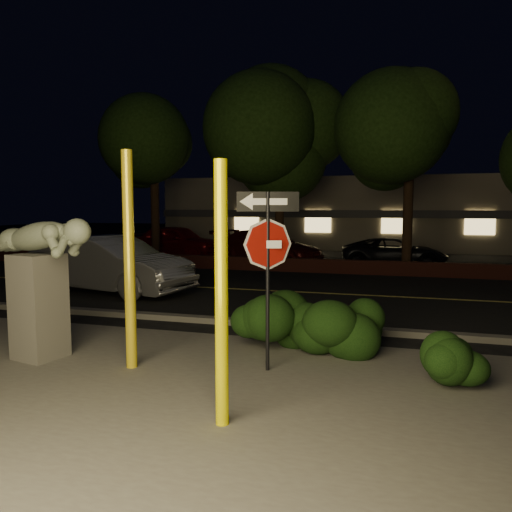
{
  "coord_description": "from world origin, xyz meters",
  "views": [
    {
      "loc": [
        2.24,
        -6.63,
        2.43
      ],
      "look_at": [
        -0.05,
        1.27,
        1.6
      ],
      "focal_mm": 35.0,
      "sensor_mm": 36.0,
      "label": 1
    }
  ],
  "objects": [
    {
      "name": "curb",
      "position": [
        0.0,
        2.9,
        0.06
      ],
      "size": [
        80.0,
        0.25,
        0.12
      ],
      "primitive_type": "cube",
      "color": "#4C4944",
      "rests_on": "ground"
    },
    {
      "name": "tree_far_b",
      "position": [
        -2.5,
        13.2,
        6.05
      ],
      "size": [
        5.2,
        5.2,
        8.41
      ],
      "color": "black",
      "rests_on": "ground"
    },
    {
      "name": "tree_far_c",
      "position": [
        2.5,
        12.8,
        5.66
      ],
      "size": [
        4.8,
        4.8,
        7.84
      ],
      "color": "black",
      "rests_on": "ground"
    },
    {
      "name": "tree_far_a",
      "position": [
        -8.0,
        13.0,
        5.34
      ],
      "size": [
        4.6,
        4.6,
        7.43
      ],
      "color": "black",
      "rests_on": "ground"
    },
    {
      "name": "sculpture",
      "position": [
        -3.18,
        -0.14,
        1.39
      ],
      "size": [
        2.1,
        0.96,
        2.25
      ],
      "rotation": [
        0.0,
        0.0,
        -0.21
      ],
      "color": "#4C4944",
      "rests_on": "ground"
    },
    {
      "name": "brick_wall",
      "position": [
        0.0,
        11.3,
        0.25
      ],
      "size": [
        40.0,
        0.35,
        0.5
      ],
      "primitive_type": "cube",
      "color": "#481C17",
      "rests_on": "ground"
    },
    {
      "name": "hedge_center",
      "position": [
        0.24,
        1.41,
        0.48
      ],
      "size": [
        1.94,
        1.07,
        0.97
      ],
      "primitive_type": "ellipsoid",
      "rotation": [
        0.0,
        0.0,
        0.11
      ],
      "color": "black",
      "rests_on": "ground"
    },
    {
      "name": "hedge_right",
      "position": [
        1.39,
        1.47,
        0.56
      ],
      "size": [
        1.9,
        1.32,
        1.13
      ],
      "primitive_type": "ellipsoid",
      "rotation": [
        0.0,
        0.0,
        0.25
      ],
      "color": "black",
      "rests_on": "ground"
    },
    {
      "name": "silver_sedan",
      "position": [
        -5.48,
        5.49,
        0.8
      ],
      "size": [
        5.07,
        2.64,
        1.59
      ],
      "primitive_type": "imported",
      "rotation": [
        0.0,
        0.0,
        1.36
      ],
      "color": "silver",
      "rests_on": "ground"
    },
    {
      "name": "yellow_pole_left",
      "position": [
        -1.58,
        -0.15,
        1.62
      ],
      "size": [
        0.16,
        0.16,
        3.23
      ],
      "primitive_type": "cylinder",
      "color": "gold",
      "rests_on": "ground"
    },
    {
      "name": "parked_car_darkred",
      "position": [
        -2.98,
        13.13,
        0.71
      ],
      "size": [
        5.31,
        3.57,
        1.43
      ],
      "primitive_type": "imported",
      "rotation": [
        0.0,
        0.0,
        1.22
      ],
      "color": "#430F0F",
      "rests_on": "ground"
    },
    {
      "name": "hedge_far_right",
      "position": [
        3.19,
        0.32,
        0.46
      ],
      "size": [
        1.52,
        1.24,
        0.91
      ],
      "primitive_type": "ellipsoid",
      "rotation": [
        0.0,
        0.0,
        -0.37
      ],
      "color": "black",
      "rests_on": "ground"
    },
    {
      "name": "ground",
      "position": [
        0.0,
        10.0,
        0.0
      ],
      "size": [
        90.0,
        90.0,
        0.0
      ],
      "primitive_type": "plane",
      "color": "black",
      "rests_on": "ground"
    },
    {
      "name": "yellow_pole_right",
      "position": [
        0.4,
        -1.63,
        1.46
      ],
      "size": [
        0.15,
        0.15,
        2.92
      ],
      "primitive_type": "cylinder",
      "color": "#FBED00",
      "rests_on": "ground"
    },
    {
      "name": "building",
      "position": [
        0.0,
        24.99,
        2.0
      ],
      "size": [
        22.0,
        10.2,
        4.0
      ],
      "color": "#655D51",
      "rests_on": "ground"
    },
    {
      "name": "road",
      "position": [
        0.0,
        7.0,
        0.01
      ],
      "size": [
        80.0,
        8.0,
        0.01
      ],
      "primitive_type": "cube",
      "color": "black",
      "rests_on": "ground"
    },
    {
      "name": "parked_car_dark",
      "position": [
        2.04,
        13.94,
        0.57
      ],
      "size": [
        4.29,
        2.28,
        1.15
      ],
      "primitive_type": "imported",
      "rotation": [
        0.0,
        0.0,
        1.66
      ],
      "color": "black",
      "rests_on": "ground"
    },
    {
      "name": "signpost",
      "position": [
        0.42,
        0.28,
        1.87
      ],
      "size": [
        0.86,
        0.29,
        2.63
      ],
      "rotation": [
        0.0,
        0.0,
        0.3
      ],
      "color": "black",
      "rests_on": "ground"
    },
    {
      "name": "parked_car_red",
      "position": [
        -7.87,
        14.86,
        0.77
      ],
      "size": [
        4.73,
        2.45,
        1.54
      ],
      "primitive_type": "imported",
      "rotation": [
        0.0,
        0.0,
        1.43
      ],
      "color": "maroon",
      "rests_on": "ground"
    },
    {
      "name": "parking_lot",
      "position": [
        0.0,
        17.0,
        0.01
      ],
      "size": [
        40.0,
        12.0,
        0.01
      ],
      "primitive_type": "cube",
      "color": "black",
      "rests_on": "ground"
    },
    {
      "name": "patio",
      "position": [
        0.0,
        -1.0,
        0.01
      ],
      "size": [
        14.0,
        6.0,
        0.02
      ],
      "primitive_type": "cube",
      "color": "#4C4944",
      "rests_on": "ground"
    },
    {
      "name": "lane_marking",
      "position": [
        0.0,
        7.0,
        0.02
      ],
      "size": [
        80.0,
        0.12,
        0.0
      ],
      "primitive_type": "cube",
      "color": "#B4A648",
      "rests_on": "road"
    }
  ]
}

